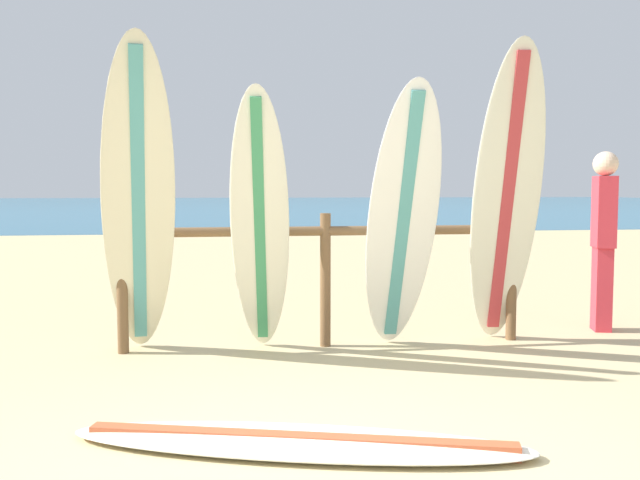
{
  "coord_description": "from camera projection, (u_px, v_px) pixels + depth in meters",
  "views": [
    {
      "loc": [
        -0.43,
        -2.8,
        1.35
      ],
      "look_at": [
        0.5,
        3.26,
        0.89
      ],
      "focal_mm": 38.83,
      "sensor_mm": 36.0,
      "label": 1
    }
  ],
  "objects": [
    {
      "name": "ocean_water",
      "position": [
        219.0,
        204.0,
        60.09
      ],
      "size": [
        120.0,
        80.0,
        0.01
      ],
      "primitive_type": "cube",
      "color": "#196B93",
      "rests_on": "ground"
    },
    {
      "name": "surfboard_rack",
      "position": [
        325.0,
        258.0,
        5.86
      ],
      "size": [
        3.45,
        0.09,
        1.14
      ],
      "color": "brown",
      "rests_on": "ground"
    },
    {
      "name": "surfboard_leaning_far_left",
      "position": [
        138.0,
        203.0,
        5.34
      ],
      "size": [
        0.67,
        1.15,
        2.47
      ],
      "color": "beige",
      "rests_on": "ground"
    },
    {
      "name": "surfboard_leaning_left",
      "position": [
        260.0,
        225.0,
        5.45
      ],
      "size": [
        0.58,
        1.0,
        2.11
      ],
      "color": "silver",
      "rests_on": "ground"
    },
    {
      "name": "surfboard_leaning_center_left",
      "position": [
        402.0,
        221.0,
        5.55
      ],
      "size": [
        0.59,
        0.98,
        2.17
      ],
      "color": "white",
      "rests_on": "ground"
    },
    {
      "name": "surfboard_leaning_center",
      "position": [
        506.0,
        198.0,
        5.8
      ],
      "size": [
        0.69,
        0.97,
        2.53
      ],
      "color": "silver",
      "rests_on": "ground"
    },
    {
      "name": "surfboard_lying_on_sand",
      "position": [
        298.0,
        442.0,
        3.58
      ],
      "size": [
        2.49,
        1.19,
        0.08
      ],
      "color": "white",
      "rests_on": "ground"
    },
    {
      "name": "beachgoer_standing",
      "position": [
        604.0,
        233.0,
        6.5
      ],
      "size": [
        0.24,
        0.31,
        1.69
      ],
      "color": "#D8333F",
      "rests_on": "ground"
    }
  ]
}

